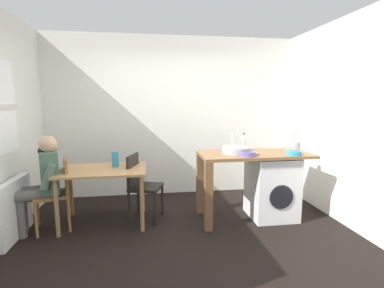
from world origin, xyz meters
TOP-DOWN VIEW (x-y plane):
  - ground_plane at (0.00, 0.00)m, footprint 5.46×5.46m
  - wall_back at (0.00, 1.75)m, footprint 4.60×0.10m
  - wall_counter_side at (2.15, 0.00)m, footprint 0.10×3.80m
  - radiator at (-2.02, 0.30)m, footprint 0.10×0.80m
  - dining_table at (-1.02, 0.57)m, footprint 1.10×0.76m
  - chair_person_seat at (-1.57, 0.50)m, footprint 0.50×0.50m
  - chair_opposite at (-0.55, 0.65)m, footprint 0.50×0.50m
  - seated_person at (-1.73, 0.45)m, footprint 0.56×0.54m
  - kitchen_counter at (0.79, 0.43)m, footprint 1.50×0.68m
  - washing_machine at (1.26, 0.43)m, footprint 0.60×0.61m
  - sink_basin at (0.73, 0.43)m, footprint 0.38×0.38m
  - tap at (0.73, 0.61)m, footprint 0.02×0.02m
  - bottle_tall_green at (0.91, 0.65)m, footprint 0.07×0.07m
  - mixing_bowl at (0.82, 0.23)m, footprint 0.22×0.22m
  - utensil_crock at (1.63, 0.48)m, footprint 0.11×0.11m
  - colander at (1.45, 0.21)m, footprint 0.20×0.20m
  - vase at (-0.87, 0.67)m, footprint 0.09×0.09m
  - scissors at (0.95, 0.33)m, footprint 0.15×0.06m

SIDE VIEW (x-z plane):
  - ground_plane at x=0.00m, z-range 0.00..0.00m
  - radiator at x=-2.02m, z-range 0.00..0.70m
  - washing_machine at x=1.26m, z-range 0.00..0.86m
  - chair_person_seat at x=-1.57m, z-range 0.06..0.96m
  - chair_opposite at x=-0.55m, z-range 0.06..0.96m
  - dining_table at x=-1.02m, z-range 0.27..1.01m
  - seated_person at x=-1.73m, z-range 0.07..1.27m
  - kitchen_counter at x=0.79m, z-range 0.30..1.22m
  - vase at x=-0.87m, z-range 0.74..0.95m
  - scissors at x=0.95m, z-range 0.92..0.93m
  - colander at x=1.45m, z-range 0.92..0.98m
  - mixing_bowl at x=0.82m, z-range 0.92..0.98m
  - sink_basin at x=0.73m, z-range 0.92..1.01m
  - utensil_crock at x=1.63m, z-range 0.84..1.14m
  - bottle_tall_green at x=0.91m, z-range 0.91..1.16m
  - tap at x=0.73m, z-range 0.92..1.20m
  - wall_back at x=0.00m, z-range 0.00..2.70m
  - wall_counter_side at x=2.15m, z-range 0.00..2.70m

